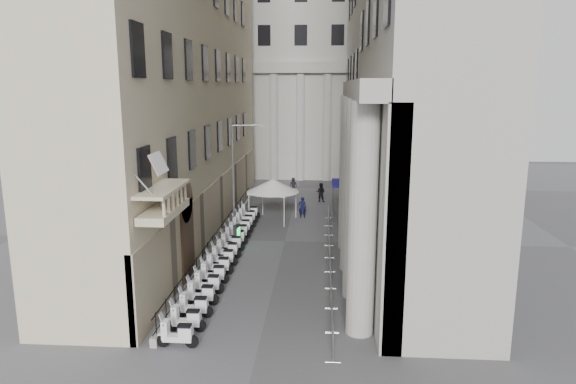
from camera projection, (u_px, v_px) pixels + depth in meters
The scene contains 35 objects.
far_building at pixel (303, 48), 60.75m from camera, with size 22.00×10.00×30.00m, color #AEABA4.
iron_fence at pixel (220, 245), 34.76m from camera, with size 0.30×28.00×1.40m, color black, non-canonical shape.
blue_awning at pixel (341, 218), 42.02m from camera, with size 1.60×3.00×3.00m, color navy, non-canonical shape.
flag at pixel (168, 337), 22.04m from camera, with size 1.00×1.40×8.20m, color #9E0C11, non-canonical shape.
scooter_0 at pixel (178, 347), 21.17m from camera, with size 0.56×1.40×1.50m, color white, non-canonical shape.
scooter_1 at pixel (187, 331), 22.54m from camera, with size 0.56×1.40×1.50m, color white, non-canonical shape.
scooter_2 at pixel (195, 317), 23.92m from camera, with size 0.56×1.40×1.50m, color white, non-canonical shape.
scooter_3 at pixel (202, 305), 25.29m from camera, with size 0.56×1.40×1.50m, color white, non-canonical shape.
scooter_4 at pixel (208, 293), 26.66m from camera, with size 0.56×1.40×1.50m, color white, non-canonical shape.
scooter_5 at pixel (214, 283), 28.04m from camera, with size 0.56×1.40×1.50m, color white, non-canonical shape.
scooter_6 at pixel (219, 274), 29.41m from camera, with size 0.56×1.40×1.50m, color white, non-canonical shape.
scooter_7 at pixel (224, 266), 30.79m from camera, with size 0.56×1.40×1.50m, color white, non-canonical shape.
scooter_8 at pixel (228, 258), 32.16m from camera, with size 0.56×1.40×1.50m, color white, non-canonical shape.
scooter_9 at pixel (232, 251), 33.53m from camera, with size 0.56×1.40×1.50m, color white, non-canonical shape.
scooter_10 at pixel (235, 245), 34.91m from camera, with size 0.56×1.40×1.50m, color white, non-canonical shape.
scooter_11 at pixel (239, 239), 36.28m from camera, with size 0.56×1.40×1.50m, color white, non-canonical shape.
scooter_12 at pixel (242, 233), 37.65m from camera, with size 0.56×1.40×1.50m, color white, non-canonical shape.
scooter_13 at pixel (245, 228), 39.03m from camera, with size 0.56×1.40×1.50m, color white, non-canonical shape.
scooter_14 at pixel (247, 223), 40.40m from camera, with size 0.56×1.40×1.50m, color white, non-canonical shape.
scooter_15 at pixel (250, 218), 41.77m from camera, with size 0.56×1.40×1.50m, color white, non-canonical shape.
barrier_0 at pixel (332, 348), 21.12m from camera, with size 0.60×2.40×1.10m, color #9FA2A7, non-canonical shape.
barrier_1 at pixel (332, 321), 23.57m from camera, with size 0.60×2.40×1.10m, color #9FA2A7, non-canonical shape.
barrier_2 at pixel (331, 299), 26.01m from camera, with size 0.60×2.40×1.10m, color #9FA2A7, non-canonical shape.
barrier_3 at pixel (330, 280), 28.45m from camera, with size 0.60×2.40×1.10m, color #9FA2A7, non-canonical shape.
barrier_4 at pixel (330, 265), 30.89m from camera, with size 0.60×2.40×1.10m, color #9FA2A7, non-canonical shape.
barrier_5 at pixel (329, 252), 33.34m from camera, with size 0.60×2.40×1.10m, color #9FA2A7, non-canonical shape.
barrier_6 at pixel (329, 241), 35.78m from camera, with size 0.60×2.40×1.10m, color #9FA2A7, non-canonical shape.
barrier_7 at pixel (328, 231), 38.22m from camera, with size 0.60×2.40×1.10m, color #9FA2A7, non-canonical shape.
barrier_8 at pixel (328, 222), 40.66m from camera, with size 0.60×2.40×1.10m, color #9FA2A7, non-canonical shape.
security_tent at pixel (269, 185), 41.05m from camera, with size 4.16×4.16×3.38m.
street_lamp at pixel (237, 167), 38.70m from camera, with size 2.52×0.58×7.77m.
info_kiosk at pixel (237, 237), 33.79m from camera, with size 0.36×0.80×1.65m.
pedestrian_a at pixel (302, 208), 41.81m from camera, with size 0.63×0.42×1.74m, color black.
pedestrian_b at pixel (321, 192), 47.67m from camera, with size 0.87×0.68×1.78m, color black.
pedestrian_c at pixel (293, 185), 51.67m from camera, with size 0.77×0.50×1.57m, color black.
Camera 1 is at (2.55, -14.92, 10.57)m, focal length 32.00 mm.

